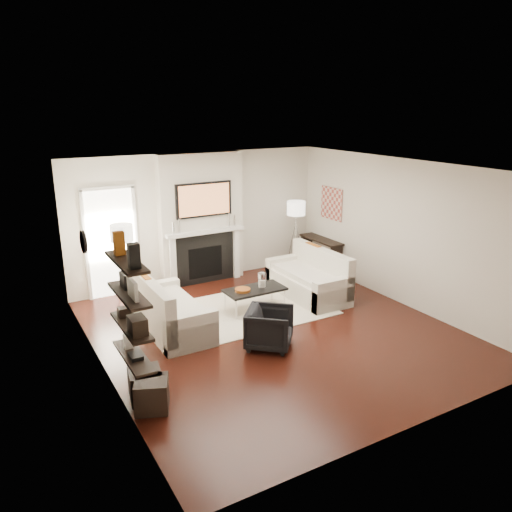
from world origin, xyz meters
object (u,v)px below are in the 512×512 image
lamp_left_shade (122,233)px  lamp_right_shade (296,208)px  ottoman_near (145,385)px  loveseat_right_base (307,286)px  coffee_table (255,290)px  armchair (270,326)px  loveseat_left_base (173,319)px

lamp_left_shade → lamp_right_shade: (3.90, 0.28, 0.00)m
lamp_right_shade → ottoman_near: 5.73m
loveseat_right_base → ottoman_near: loveseat_right_base is taller
coffee_table → lamp_right_shade: 2.63m
loveseat_right_base → lamp_left_shade: (-3.25, 1.11, 1.24)m
loveseat_right_base → coffee_table: bearing=-175.3°
armchair → lamp_right_shade: (2.40, 2.85, 1.10)m
lamp_left_shade → ottoman_near: size_ratio=1.00×
armchair → lamp_left_shade: size_ratio=1.73×
armchair → loveseat_right_base: bearing=-9.3°
loveseat_left_base → armchair: size_ratio=2.61×
lamp_left_shade → ottoman_near: (-0.62, -3.01, -1.25)m
loveseat_right_base → lamp_left_shade: 3.65m
loveseat_right_base → loveseat_left_base: bearing=-176.7°
armchair → lamp_right_shade: 3.88m
loveseat_left_base → ottoman_near: loveseat_left_base is taller
lamp_left_shade → ottoman_near: lamp_left_shade is taller
lamp_left_shade → armchair: bearing=-59.7°
loveseat_left_base → lamp_right_shade: 4.02m
loveseat_left_base → armchair: armchair is taller
loveseat_left_base → coffee_table: bearing=2.2°
loveseat_right_base → armchair: (-1.75, -1.46, 0.14)m
loveseat_right_base → armchair: 2.28m
loveseat_right_base → coffee_table: size_ratio=1.64×
armchair → coffee_table: bearing=20.3°
coffee_table → lamp_right_shade: size_ratio=2.75×
armchair → ottoman_near: 2.17m
ottoman_near → lamp_left_shade: bearing=78.4°
armchair → ottoman_near: (-2.12, -0.45, -0.15)m
loveseat_left_base → coffee_table: 1.62m
loveseat_left_base → lamp_left_shade: 1.82m
loveseat_left_base → loveseat_right_base: (2.85, 0.17, 0.00)m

